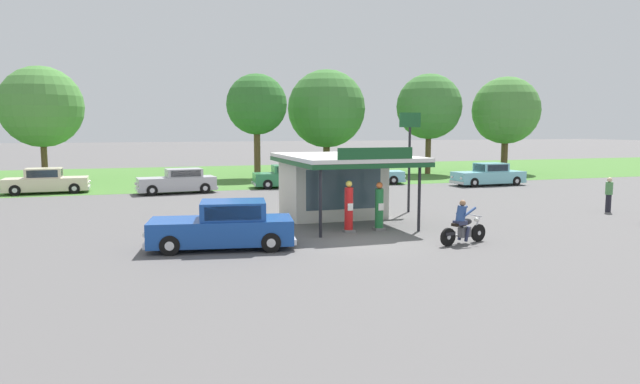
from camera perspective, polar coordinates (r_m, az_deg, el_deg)
The scene contains 21 objects.
ground_plane at distance 20.65m, azimuth 4.73°, elevation -4.93°, with size 300.00×300.00×0.00m, color #5B5959.
grass_verge_strip at distance 49.47m, azimuth -8.71°, elevation 1.73°, with size 120.00×24.00×0.01m, color #477A33.
service_station_kiosk at distance 25.50m, azimuth 1.54°, elevation 1.16°, with size 5.02×6.85×3.37m.
gas_pump_nearside at distance 22.10m, azimuth 2.95°, elevation -1.69°, with size 0.44×0.44×2.04m.
gas_pump_offside at distance 22.60m, azimuth 6.05°, elevation -1.66°, with size 0.44×0.44×1.95m.
motorcycle_with_rider at distance 20.49m, azimuth 14.33°, elevation -3.35°, with size 2.10×0.78×1.58m.
featured_classic_sedan at distance 19.42m, azimuth -9.75°, elevation -3.50°, with size 5.20×2.63×1.63m.
parked_car_back_row_centre_left at distance 41.89m, azimuth 16.80°, elevation 1.63°, with size 5.43×2.00×1.60m.
parked_car_second_row_spare at distance 36.39m, azimuth -14.26°, elevation 1.01°, with size 5.07×2.22×1.54m.
parked_car_back_row_centre at distance 41.32m, azimuth 4.70°, elevation 1.76°, with size 5.71×3.04×1.45m.
parked_car_back_row_far_left at distance 38.74m, azimuth -3.09°, elevation 1.52°, with size 5.34×2.30×1.55m.
parked_car_back_row_centre_right at distance 39.23m, azimuth -26.10°, elevation 0.93°, with size 5.13×2.06×1.59m.
bystander_strolling_foreground at distance 34.34m, azimuth 0.24°, elevation 1.13°, with size 0.34×0.34×1.63m.
bystander_chatting_near_pumps at distance 32.51m, azimuth 2.12°, elevation 0.86°, with size 0.36×0.36×1.64m.
bystander_leaning_by_kiosk at distance 30.76m, azimuth 27.33°, elevation -0.16°, with size 0.34×0.34×1.70m.
tree_oak_distant_spare at distance 50.80m, azimuth 0.71°, elevation 8.35°, with size 6.95×6.95×9.28m.
tree_oak_left at distance 53.90m, azimuth 18.23°, elevation 7.70°, with size 6.07×6.07×8.71m.
tree_oak_centre at distance 46.47m, azimuth -26.38°, elevation 7.60°, with size 5.97×5.97×8.63m.
tree_oak_far_right at distance 46.26m, azimuth -6.44°, elevation 8.72°, with size 4.92×4.92×8.46m.
tree_oak_right at distance 51.03m, azimuth 11.23°, elevation 8.36°, with size 5.77×5.77×8.86m.
roadside_pole_sign at distance 27.48m, azimuth 9.11°, elevation 4.78°, with size 1.10×0.12×4.83m.
Camera 1 is at (-7.79, -18.68, 4.10)m, focal length 31.44 mm.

